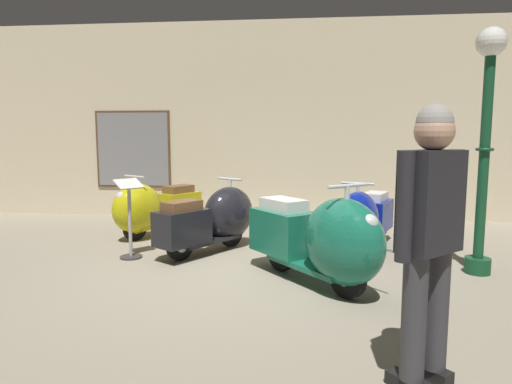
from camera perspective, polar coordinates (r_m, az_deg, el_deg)
name	(u,v)px	position (r m, az deg, el deg)	size (l,w,h in m)	color
ground_plane	(225,276)	(5.06, -4.01, -10.68)	(60.00, 60.00, 0.00)	gray
showroom_back_wall	(257,121)	(8.55, 0.12, 9.03)	(18.00, 0.24, 3.67)	beige
scooter_0	(151,208)	(7.06, -13.34, -2.05)	(1.21, 1.61, 0.98)	black
scooter_1	(216,218)	(6.05, -5.19, -3.39)	(1.27, 1.58, 0.98)	black
scooter_2	(323,240)	(4.60, 8.56, -6.06)	(1.54, 1.72, 1.10)	black
scooter_3	(363,219)	(6.16, 13.56, -3.43)	(1.05, 1.63, 0.97)	black
lamppost	(486,130)	(5.52, 27.39, 7.06)	(0.32, 0.32, 2.71)	#144728
visitor_1	(429,228)	(2.86, 21.35, -4.30)	(0.47, 0.44, 1.73)	black
info_stanchion	(130,226)	(5.89, -15.84, -4.18)	(0.38, 0.39, 1.01)	#333338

